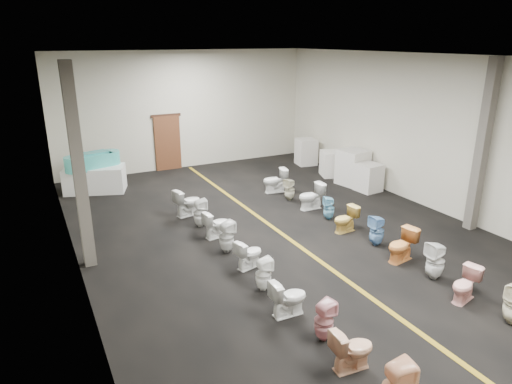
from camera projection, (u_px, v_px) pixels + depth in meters
floor at (291, 241)px, 11.63m from camera, size 16.00×16.00×0.00m
ceiling at (296, 57)px, 10.19m from camera, size 16.00×16.00×0.00m
wall_back at (185, 110)px, 17.66m from camera, size 10.00×0.00×10.00m
wall_left at (71, 184)px, 8.75m from camera, size 0.00×16.00×16.00m
wall_right at (442, 136)px, 13.07m from camera, size 0.00×16.00×16.00m
aisle_stripe at (291, 240)px, 11.63m from camera, size 0.12×15.60×0.01m
back_door at (168, 143)px, 17.65m from camera, size 1.00×0.10×2.10m
door_frame at (166, 115)px, 17.31m from camera, size 1.15×0.08×0.10m
column_left at (79, 169)px, 9.71m from camera, size 0.25×0.25×4.50m
column_right at (482, 147)px, 11.70m from camera, size 0.25×0.25×4.50m
display_table at (95, 179)px, 15.24m from camera, size 2.13×1.54×0.85m
bathtub at (93, 161)px, 15.04m from camera, size 1.81×0.99×0.55m
appliance_crate_a at (369, 178)px, 15.29m from camera, size 0.79×0.79×0.93m
appliance_crate_b at (353, 167)px, 15.97m from camera, size 1.03×1.03×1.23m
appliance_crate_c at (333, 164)px, 17.00m from camera, size 1.05×1.05×0.93m
appliance_crate_d at (306, 152)px, 18.51m from camera, size 0.85×0.85×1.05m
toilet_left_2 at (352, 349)px, 7.03m from camera, size 0.72×0.44×0.70m
toilet_left_3 at (324, 321)px, 7.70m from camera, size 0.39×0.39×0.74m
toilet_left_4 at (288, 297)px, 8.42m from camera, size 0.71×0.42×0.72m
toilet_left_5 at (263, 274)px, 9.24m from camera, size 0.34×0.34×0.72m
toilet_left_6 at (249, 254)px, 10.18m from camera, size 0.73×0.53×0.67m
toilet_left_7 at (227, 237)px, 10.90m from camera, size 0.42×0.42×0.79m
toilet_left_8 at (217, 224)px, 11.74m from camera, size 0.75×0.49×0.71m
toilet_left_9 at (200, 213)px, 12.39m from camera, size 0.38×0.37×0.78m
toilet_left_10 at (188, 202)px, 13.18m from camera, size 0.86×0.61×0.80m
toilet_right_3 at (465, 285)px, 8.87m from camera, size 0.75×0.53×0.69m
toilet_right_4 at (435, 261)px, 9.67m from camera, size 0.40×0.39×0.84m
toilet_right_5 at (402, 245)px, 10.46m from camera, size 0.82×0.55×0.77m
toilet_right_6 at (377, 231)px, 11.26m from camera, size 0.36×0.35×0.78m
toilet_right_7 at (346, 219)px, 12.07m from camera, size 0.71×0.45×0.70m
toilet_right_8 at (329, 208)px, 12.90m from camera, size 0.40×0.39×0.68m
toilet_right_9 at (311, 196)px, 13.68m from camera, size 0.80×0.48×0.80m
toilet_right_10 at (290, 189)px, 14.43m from camera, size 0.39×0.39×0.71m
toilet_right_11 at (275, 181)px, 15.18m from camera, size 0.85×0.57×0.81m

